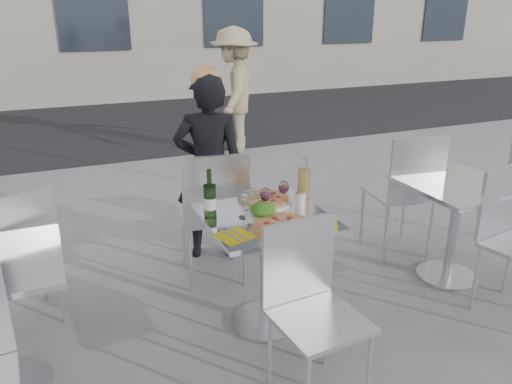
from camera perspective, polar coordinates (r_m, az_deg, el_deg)
name	(u,v)px	position (r m, az deg, el deg)	size (l,w,h in m)	color
ground	(265,323)	(3.33, 1.04, -14.71)	(80.00, 80.00, 0.00)	slate
street_asphalt	(116,123)	(9.26, -15.67, 7.61)	(24.00, 5.00, 0.00)	black
main_table	(266,248)	(3.05, 1.11, -6.38)	(0.72, 0.72, 0.75)	#B7BABF
side_table_right	(456,211)	(3.86, 21.89, -2.03)	(0.72, 0.72, 0.75)	#B7BABF
chair_far	(214,207)	(3.51, -4.82, -1.75)	(0.52, 0.53, 1.01)	silver
chair_near	(310,296)	(2.57, 6.14, -11.77)	(0.45, 0.47, 0.93)	silver
side_chair_lfar	(18,249)	(3.33, -25.52, -5.94)	(0.53, 0.54, 0.93)	silver
side_chair_rfar	(407,186)	(4.06, 16.84, 0.66)	(0.52, 0.54, 1.02)	silver
woman_diner	(209,169)	(3.90, -5.39, 2.66)	(0.54, 0.35, 1.47)	black
pedestrian_b	(234,91)	(6.92, -2.49, 11.41)	(1.10, 0.63, 1.70)	tan
pizza_near	(284,226)	(2.81, 3.20, -3.89)	(0.35, 0.35, 0.02)	tan
pizza_far	(265,199)	(3.17, 1.01, -0.84)	(0.35, 0.35, 0.03)	white
salad_plate	(263,211)	(2.94, 0.80, -2.16)	(0.22, 0.22, 0.09)	white
wine_bottle	(210,199)	(2.91, -5.29, -0.84)	(0.07, 0.08, 0.29)	#24481B
carafe	(304,185)	(3.14, 5.49, 0.84)	(0.08, 0.08, 0.29)	#DBB95D
sugar_shaker	(300,198)	(3.10, 5.07, -0.74)	(0.06, 0.06, 0.11)	white
wineglass_white_a	(244,200)	(2.90, -1.43, -0.94)	(0.07, 0.07, 0.16)	white
wineglass_white_b	(250,195)	(2.98, -0.63, -0.31)	(0.07, 0.07, 0.16)	white
wineglass_red_a	(265,195)	(2.97, 1.07, -0.39)	(0.07, 0.07, 0.16)	white
wineglass_red_b	(284,188)	(3.10, 3.18, 0.44)	(0.07, 0.07, 0.16)	white
napkin_left	(235,236)	(2.71, -2.44, -5.02)	(0.22, 0.22, 0.01)	yellow
napkin_right	(322,225)	(2.86, 7.51, -3.74)	(0.24, 0.24, 0.01)	yellow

